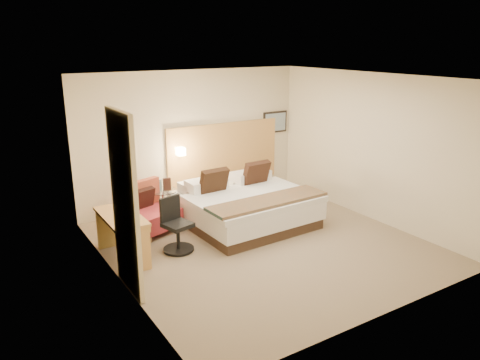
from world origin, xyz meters
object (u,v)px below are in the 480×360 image
bed (244,205)px  desk (123,224)px  lounge_chair (149,213)px  desk_chair (176,229)px  side_table (163,204)px

bed → desk: bearing=-173.7°
lounge_chair → desk_chair: 0.97m
side_table → desk_chair: (-0.34, -1.31, 0.03)m
bed → lounge_chair: bearing=161.2°
lounge_chair → desk: 1.11m
bed → desk_chair: bed is taller
side_table → desk_chair: bearing=-104.5°
bed → side_table: (-1.21, 0.90, -0.01)m
bed → desk: 2.37m
desk → lounge_chair: bearing=48.3°
bed → lounge_chair: (-1.63, 0.55, 0.01)m
side_table → lounge_chair: bearing=-140.5°
lounge_chair → side_table: size_ratio=1.73×
lounge_chair → bed: bearing=-18.8°
bed → side_table: bearing=143.4°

